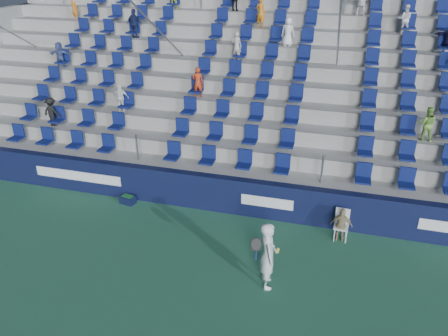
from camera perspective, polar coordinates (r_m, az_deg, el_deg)
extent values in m
plane|color=#2B6547|center=(11.63, -4.76, -13.41)|extent=(70.00, 70.00, 0.00)
cube|color=#0E1436|center=(13.76, -0.41, -3.39)|extent=(24.00, 0.30, 1.20)
cube|color=white|center=(15.59, -18.56, -1.00)|extent=(3.20, 0.02, 0.34)
cube|color=white|center=(13.33, 5.63, -4.48)|extent=(1.60, 0.02, 0.34)
cube|color=#9D9D98|center=(14.24, 0.22, -2.28)|extent=(24.00, 0.85, 1.20)
cube|color=#9D9D98|center=(14.85, 1.08, 0.08)|extent=(24.00, 0.85, 1.70)
cube|color=#9D9D98|center=(15.49, 1.88, 2.25)|extent=(24.00, 0.85, 2.20)
cube|color=#9D9D98|center=(16.16, 2.61, 4.25)|extent=(24.00, 0.85, 2.70)
cube|color=#9D9D98|center=(16.84, 3.29, 6.08)|extent=(24.00, 0.85, 3.20)
cube|color=#9D9D98|center=(17.55, 3.92, 7.77)|extent=(24.00, 0.85, 3.70)
cube|color=#9D9D98|center=(18.26, 4.50, 9.33)|extent=(24.00, 0.85, 4.20)
cube|color=#9D9D98|center=(19.00, 5.04, 10.76)|extent=(24.00, 0.85, 4.70)
cube|color=#9D9D98|center=(19.74, 5.55, 12.09)|extent=(24.00, 0.85, 5.20)
cube|color=#9D9D98|center=(20.27, 5.97, 13.90)|extent=(24.00, 0.50, 6.20)
cube|color=#0D1853|center=(13.81, 0.22, 1.18)|extent=(16.05, 0.50, 0.70)
cube|color=#0D1853|center=(14.36, 1.12, 4.38)|extent=(16.05, 0.50, 0.70)
cube|color=#0D1853|center=(14.96, 1.96, 7.33)|extent=(16.05, 0.50, 0.70)
cube|color=#0D1853|center=(15.60, 2.74, 10.04)|extent=(16.05, 0.50, 0.70)
cube|color=#0D1853|center=(16.27, 3.47, 12.54)|extent=(16.05, 0.50, 0.70)
cube|color=#0D1853|center=(16.98, 4.15, 14.83)|extent=(16.05, 0.50, 0.70)
cube|color=#0D1853|center=(17.71, 4.79, 16.93)|extent=(16.05, 0.50, 0.70)
cube|color=#0D1853|center=(18.46, 5.39, 18.86)|extent=(16.05, 0.50, 0.70)
cube|color=#0D1853|center=(19.23, 5.96, 20.64)|extent=(16.05, 0.50, 0.70)
cylinder|color=gray|center=(16.97, -6.79, 15.74)|extent=(0.06, 7.68, 4.55)
cylinder|color=gray|center=(15.76, 14.61, 14.30)|extent=(0.06, 7.68, 4.55)
cylinder|color=gray|center=(20.48, -25.43, 15.31)|extent=(0.06, 7.68, 4.55)
imported|color=orange|center=(18.41, 4.83, 19.57)|extent=(0.49, 0.40, 1.15)
imported|color=#79B046|center=(14.73, 24.98, 5.27)|extent=(0.57, 0.47, 1.07)
imported|color=black|center=(17.12, -21.57, 6.84)|extent=(0.72, 0.45, 1.06)
imported|color=#182049|center=(19.32, -11.62, 17.98)|extent=(0.70, 0.36, 1.16)
imported|color=#B7B0A5|center=(17.04, 1.66, 15.61)|extent=(0.44, 0.33, 1.10)
imported|color=white|center=(17.46, 8.37, 17.18)|extent=(0.52, 0.35, 1.04)
imported|color=white|center=(18.89, 17.55, 20.21)|extent=(1.06, 0.36, 1.14)
imported|color=#B13417|center=(15.95, -3.44, 11.12)|extent=(0.45, 0.36, 1.09)
imported|color=#415390|center=(19.38, -20.64, 13.68)|extent=(0.99, 0.50, 1.02)
imported|color=white|center=(18.20, 22.52, 17.52)|extent=(0.51, 0.41, 1.03)
imported|color=orange|center=(21.64, -18.97, 19.11)|extent=(0.40, 0.32, 0.98)
imported|color=white|center=(16.40, -13.33, 8.94)|extent=(0.63, 0.34, 1.02)
imported|color=white|center=(10.73, 5.76, -11.27)|extent=(0.60, 0.75, 1.79)
cylinder|color=navy|center=(10.48, 4.18, -11.26)|extent=(0.03, 0.03, 0.28)
torus|color=black|center=(10.30, 4.23, -9.94)|extent=(0.30, 0.17, 0.28)
plane|color=#262626|center=(10.30, 4.23, -9.94)|extent=(0.30, 0.16, 0.29)
sphere|color=#D7E836|center=(10.37, 7.02, -10.81)|extent=(0.07, 0.07, 0.07)
sphere|color=#D7E836|center=(10.40, 7.08, -10.49)|extent=(0.07, 0.07, 0.07)
cube|color=white|center=(12.95, 15.06, -7.41)|extent=(0.43, 0.43, 0.04)
cube|color=white|center=(12.98, 15.21, -6.04)|extent=(0.40, 0.07, 0.50)
cylinder|color=white|center=(12.93, 14.20, -8.53)|extent=(0.03, 0.03, 0.40)
cylinder|color=white|center=(12.94, 15.64, -8.70)|extent=(0.03, 0.03, 0.40)
cylinder|color=white|center=(13.20, 14.26, -7.75)|extent=(0.03, 0.03, 0.40)
cylinder|color=white|center=(13.21, 15.68, -7.91)|extent=(0.03, 0.03, 0.40)
imported|color=tan|center=(12.86, 15.10, -7.18)|extent=(0.62, 0.29, 1.03)
cube|color=black|center=(14.71, -12.44, -4.06)|extent=(0.53, 0.39, 0.26)
cube|color=#1E662D|center=(14.68, -12.46, -3.86)|extent=(0.43, 0.29, 0.16)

